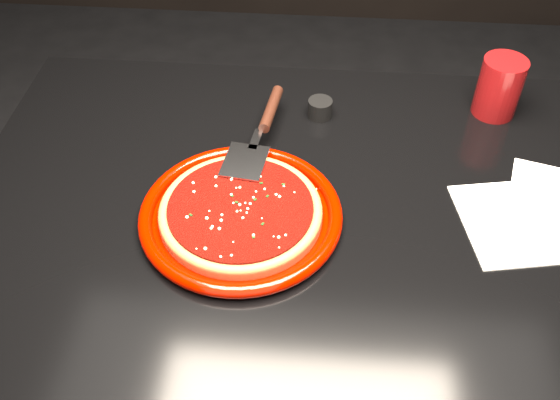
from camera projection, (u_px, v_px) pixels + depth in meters
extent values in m
cube|color=black|center=(313.00, 333.00, 1.28)|extent=(1.20, 0.80, 0.75)
cylinder|color=#7E0700|center=(241.00, 215.00, 0.99)|extent=(0.40, 0.40, 0.02)
cylinder|color=brown|center=(241.00, 213.00, 0.99)|extent=(0.32, 0.32, 0.01)
torus|color=brown|center=(241.00, 210.00, 0.98)|extent=(0.32, 0.32, 0.02)
cylinder|color=#610A06|center=(240.00, 208.00, 0.98)|extent=(0.28, 0.28, 0.01)
cylinder|color=maroon|center=(499.00, 87.00, 1.16)|extent=(0.10, 0.10, 0.11)
cube|color=white|center=(519.00, 222.00, 0.99)|extent=(0.21, 0.21, 0.00)
cube|color=white|center=(560.00, 202.00, 1.02)|extent=(0.20, 0.21, 0.00)
cylinder|color=black|center=(320.00, 108.00, 1.18)|extent=(0.06, 0.06, 0.04)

